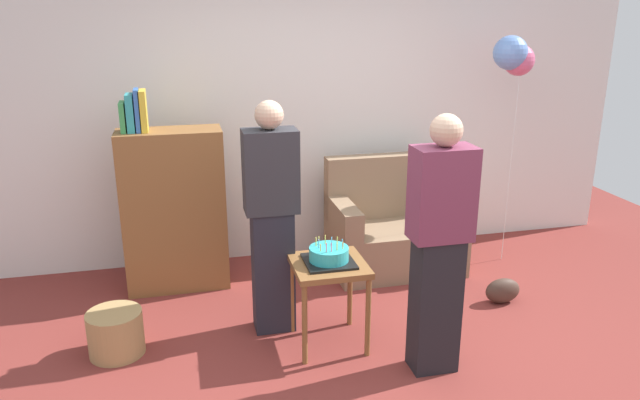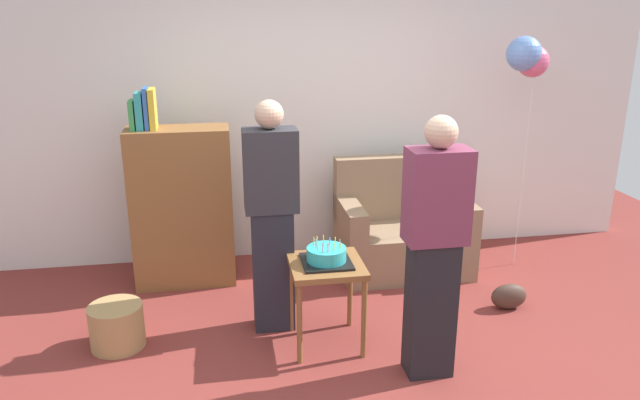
{
  "view_description": "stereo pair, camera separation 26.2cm",
  "coord_description": "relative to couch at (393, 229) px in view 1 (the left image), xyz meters",
  "views": [
    {
      "loc": [
        -1.14,
        -3.17,
        2.2
      ],
      "look_at": [
        -0.24,
        0.62,
        0.95
      ],
      "focal_mm": 33.92,
      "sensor_mm": 36.0,
      "label": 1
    },
    {
      "loc": [
        -0.89,
        -3.22,
        2.2
      ],
      "look_at": [
        -0.24,
        0.62,
        0.95
      ],
      "focal_mm": 33.92,
      "sensor_mm": 36.0,
      "label": 2
    }
  ],
  "objects": [
    {
      "name": "side_table",
      "position": [
        -0.87,
        -1.13,
        0.17
      ],
      "size": [
        0.48,
        0.48,
        0.6
      ],
      "color": "brown",
      "rests_on": "ground_plane"
    },
    {
      "name": "balloon_bunch",
      "position": [
        0.97,
        -0.08,
        1.47
      ],
      "size": [
        0.36,
        0.28,
        1.98
      ],
      "color": "silver",
      "rests_on": "ground_plane"
    },
    {
      "name": "person_holding_cake",
      "position": [
        -0.3,
        -1.56,
        0.49
      ],
      "size": [
        0.36,
        0.22,
        1.63
      ],
      "rotation": [
        0.0,
        0.0,
        2.89
      ],
      "color": "black",
      "rests_on": "ground_plane"
    },
    {
      "name": "bookshelf",
      "position": [
        -1.85,
        0.03,
        0.33
      ],
      "size": [
        0.8,
        0.36,
        1.62
      ],
      "color": "brown",
      "rests_on": "ground_plane"
    },
    {
      "name": "person_blowing_candles",
      "position": [
        -1.19,
        -0.83,
        0.49
      ],
      "size": [
        0.36,
        0.22,
        1.63
      ],
      "rotation": [
        0.0,
        0.0,
        -0.36
      ],
      "color": "#23232D",
      "rests_on": "ground_plane"
    },
    {
      "name": "wicker_basket",
      "position": [
        -2.26,
        -0.93,
        -0.19
      ],
      "size": [
        0.36,
        0.36,
        0.3
      ],
      "primitive_type": "cylinder",
      "color": "#A88451",
      "rests_on": "ground_plane"
    },
    {
      "name": "handbag",
      "position": [
        0.59,
        -0.87,
        -0.24
      ],
      "size": [
        0.28,
        0.14,
        0.2
      ],
      "primitive_type": "ellipsoid",
      "color": "#473328",
      "rests_on": "ground_plane"
    },
    {
      "name": "wall_back",
      "position": [
        -0.63,
        0.56,
        1.01
      ],
      "size": [
        6.0,
        0.1,
        2.7
      ],
      "primitive_type": "cube",
      "color": "silver",
      "rests_on": "ground_plane"
    },
    {
      "name": "birthday_cake",
      "position": [
        -0.87,
        -1.13,
        0.31
      ],
      "size": [
        0.32,
        0.32,
        0.17
      ],
      "color": "black",
      "rests_on": "side_table"
    },
    {
      "name": "ground_plane",
      "position": [
        -0.63,
        -1.49,
        -0.34
      ],
      "size": [
        8.0,
        8.0,
        0.0
      ],
      "primitive_type": "plane",
      "color": "maroon"
    },
    {
      "name": "couch",
      "position": [
        0.0,
        0.0,
        0.0
      ],
      "size": [
        1.1,
        0.7,
        0.96
      ],
      "color": "#8C7054",
      "rests_on": "ground_plane"
    }
  ]
}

